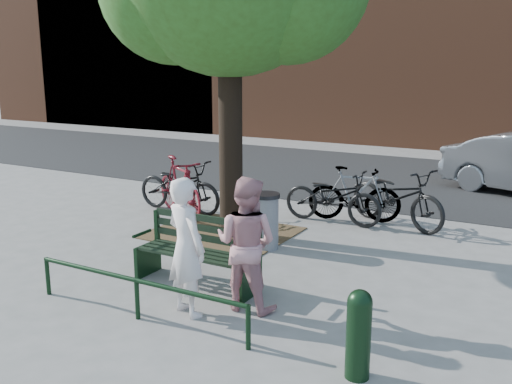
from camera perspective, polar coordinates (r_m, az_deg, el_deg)
The scene contains 14 objects.
ground at distance 7.88m, azimuth -5.94°, elevation -9.22°, with size 90.00×90.00×0.00m, color gray.
dirt_pit at distance 10.12m, azimuth -3.42°, elevation -4.07°, with size 2.40×2.00×0.02m, color brown.
road at distance 15.34m, azimuth 12.60°, elevation 1.46°, with size 40.00×7.00×0.01m, color black.
park_bench at distance 7.77m, azimuth -5.68°, elevation -5.77°, with size 1.74×0.54×0.97m.
guard_railing at distance 6.86m, azimuth -11.86°, elevation -9.24°, with size 3.06×0.06×0.51m.
person_left at distance 6.76m, azimuth -6.99°, elevation -5.47°, with size 0.61×0.40×1.67m, color silver.
person_right at distance 6.88m, azimuth -0.99°, elevation -5.18°, with size 0.80×0.62×1.64m, color tan.
bollard at distance 5.61m, azimuth 10.23°, elevation -13.52°, with size 0.24×0.24×0.89m.
litter_bin at distance 9.18m, azimuth 1.00°, elevation -2.89°, with size 0.45×0.45×0.91m.
bicycle_a at distance 11.56m, azimuth -7.68°, elevation 0.59°, with size 0.69×1.99×1.05m, color black.
bicycle_b at distance 11.27m, azimuth -7.66°, elevation 0.54°, with size 0.54×1.91×1.15m, color #5E0D16.
bicycle_c at distance 10.72m, azimuth 7.68°, elevation -0.48°, with size 0.67×1.91×1.01m, color black.
bicycle_d at distance 10.92m, azimuth 9.81°, elevation -0.20°, with size 0.49×1.74×1.05m, color gray.
bicycle_e at distance 10.76m, azimuth 13.92°, elevation -0.44°, with size 0.73×2.10×1.10m, color black.
Camera 1 is at (4.25, -5.94, 2.95)m, focal length 40.00 mm.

